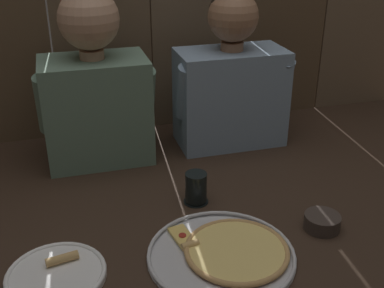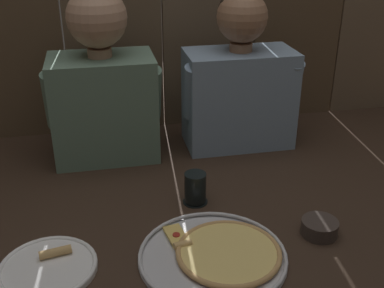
% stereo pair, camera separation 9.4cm
% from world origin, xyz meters
% --- Properties ---
extents(ground_plane, '(3.20, 3.20, 0.00)m').
position_xyz_m(ground_plane, '(0.00, 0.00, 0.00)').
color(ground_plane, '#332319').
extents(pizza_tray, '(0.38, 0.38, 0.03)m').
position_xyz_m(pizza_tray, '(0.00, -0.20, 0.01)').
color(pizza_tray, silver).
rests_on(pizza_tray, ground).
extents(dinner_plate, '(0.24, 0.24, 0.03)m').
position_xyz_m(dinner_plate, '(-0.41, -0.16, 0.01)').
color(dinner_plate, white).
rests_on(dinner_plate, ground).
extents(drinking_glass, '(0.08, 0.08, 0.10)m').
position_xyz_m(drinking_glass, '(-0.00, 0.07, 0.05)').
color(drinking_glass, black).
rests_on(drinking_glass, ground).
extents(dipping_bowl, '(0.10, 0.10, 0.04)m').
position_xyz_m(dipping_bowl, '(0.30, -0.16, 0.02)').
color(dipping_bowl, '#3D332D').
rests_on(dipping_bowl, ground).
extents(diner_left, '(0.39, 0.23, 0.59)m').
position_xyz_m(diner_left, '(-0.24, 0.45, 0.28)').
color(diner_left, slate).
rests_on(diner_left, ground).
extents(diner_right, '(0.42, 0.21, 0.56)m').
position_xyz_m(diner_right, '(0.24, 0.45, 0.25)').
color(diner_right, '#849EB7').
rests_on(diner_right, ground).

